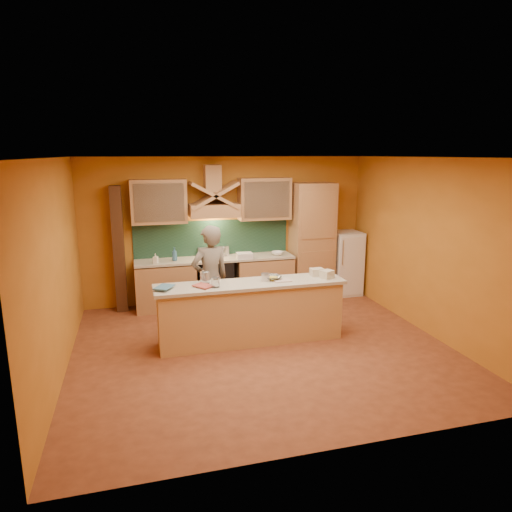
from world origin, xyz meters
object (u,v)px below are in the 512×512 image
object	(u,v)px
stove	(216,282)
kitchen_scale	(266,278)
fridge	(345,263)
person	(210,279)
mixing_bowl	(272,278)

from	to	relation	value
stove	kitchen_scale	distance (m)	1.99
fridge	stove	bearing A→B (deg)	180.00
fridge	person	distance (m)	3.30
mixing_bowl	person	bearing A→B (deg)	149.82
kitchen_scale	fridge	bearing A→B (deg)	52.01
stove	person	xyz separation A→B (m)	(-0.32, -1.32, 0.43)
kitchen_scale	mixing_bowl	xyz separation A→B (m)	(0.12, 0.03, -0.01)
fridge	person	size ratio (longest dim) A/B	0.74
mixing_bowl	fridge	bearing A→B (deg)	40.61
mixing_bowl	stove	bearing A→B (deg)	107.10
stove	person	distance (m)	1.42
stove	mixing_bowl	bearing A→B (deg)	-72.90
person	mixing_bowl	size ratio (longest dim) A/B	6.53
person	kitchen_scale	distance (m)	0.95
stove	kitchen_scale	size ratio (longest dim) A/B	7.84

